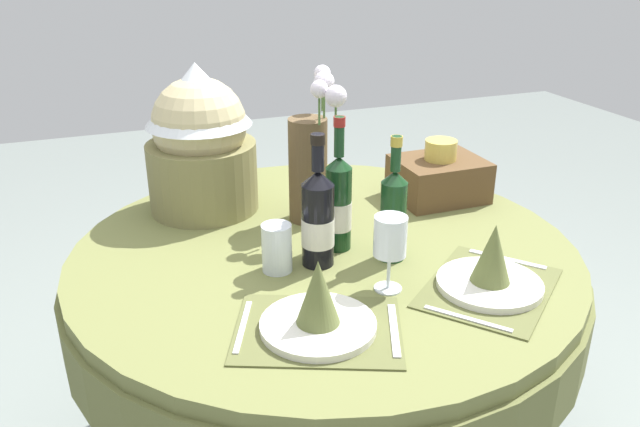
% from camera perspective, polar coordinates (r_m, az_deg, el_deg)
% --- Properties ---
extents(dining_table, '(1.33, 1.33, 0.76)m').
position_cam_1_polar(dining_table, '(1.75, 0.38, -6.82)').
color(dining_table, olive).
rests_on(dining_table, ground).
extents(place_setting_left, '(0.41, 0.37, 0.16)m').
position_cam_1_polar(place_setting_left, '(1.32, -0.17, -8.53)').
color(place_setting_left, brown).
rests_on(place_setting_left, dining_table).
extents(place_setting_right, '(0.43, 0.42, 0.16)m').
position_cam_1_polar(place_setting_right, '(1.52, 14.80, -4.85)').
color(place_setting_right, brown).
rests_on(place_setting_right, dining_table).
extents(flower_vase, '(0.14, 0.21, 0.42)m').
position_cam_1_polar(flower_vase, '(1.78, -0.85, 4.80)').
color(flower_vase, brown).
rests_on(flower_vase, dining_table).
extents(wine_bottle_left, '(0.07, 0.07, 0.35)m').
position_cam_1_polar(wine_bottle_left, '(1.62, 1.63, 0.99)').
color(wine_bottle_left, '#143819').
rests_on(wine_bottle_left, dining_table).
extents(wine_bottle_centre, '(0.08, 0.08, 0.33)m').
position_cam_1_polar(wine_bottle_centre, '(1.55, -0.19, -0.38)').
color(wine_bottle_centre, black).
rests_on(wine_bottle_centre, dining_table).
extents(wine_bottle_right, '(0.07, 0.07, 0.32)m').
position_cam_1_polar(wine_bottle_right, '(1.58, 6.44, -0.13)').
color(wine_bottle_right, '#143819').
rests_on(wine_bottle_right, dining_table).
extents(wine_glass_right, '(0.07, 0.07, 0.18)m').
position_cam_1_polar(wine_glass_right, '(1.44, 6.20, -2.16)').
color(wine_glass_right, silver).
rests_on(wine_glass_right, dining_table).
extents(tumbler_near_left, '(0.07, 0.07, 0.12)m').
position_cam_1_polar(tumbler_near_left, '(1.54, -3.81, -3.04)').
color(tumbler_near_left, silver).
rests_on(tumbler_near_left, dining_table).
extents(gift_tub_back_left, '(0.31, 0.31, 0.43)m').
position_cam_1_polar(gift_tub_back_left, '(1.87, -10.51, 6.78)').
color(gift_tub_back_left, olive).
rests_on(gift_tub_back_left, dining_table).
extents(woven_basket_side_right, '(0.26, 0.21, 0.18)m').
position_cam_1_polar(woven_basket_side_right, '(2.00, 10.40, 3.20)').
color(woven_basket_side_right, brown).
rests_on(woven_basket_side_right, dining_table).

